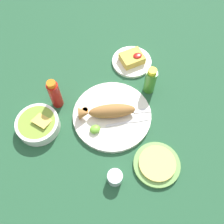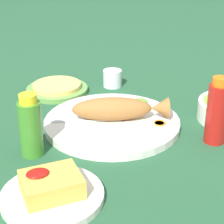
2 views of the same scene
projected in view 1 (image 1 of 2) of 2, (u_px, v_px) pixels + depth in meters
The scene contains 16 objects.
ground_plane at pixel (112, 116), 1.05m from camera, with size 4.00×4.00×0.00m, color #235133.
main_plate at pixel (112, 115), 1.04m from camera, with size 0.33×0.33×0.02m, color white.
fried_fish at pixel (108, 111), 1.01m from camera, with size 0.23×0.13×0.06m.
fork_near at pixel (132, 112), 1.04m from camera, with size 0.18×0.08×0.00m.
fork_far at pixel (131, 121), 1.02m from camera, with size 0.18×0.05×0.00m.
carrot_slice_near at pixel (85, 110), 1.04m from camera, with size 0.03×0.03×0.00m, color orange.
carrot_slice_mid at pixel (85, 110), 1.04m from camera, with size 0.02×0.02×0.00m, color orange.
lime_wedge_main at pixel (95, 129), 0.99m from camera, with size 0.04×0.04×0.02m, color #6BB233.
hot_sauce_bottle_red at pixel (55, 94), 1.02m from camera, with size 0.05×0.05×0.15m.
hot_sauce_bottle_green at pixel (150, 81), 1.06m from camera, with size 0.05×0.05×0.14m.
salt_cup at pixel (115, 178), 0.90m from camera, with size 0.06×0.06×0.05m.
side_plate_fries at pixel (132, 62), 1.18m from camera, with size 0.19×0.19×0.01m, color white.
fries_pile at pixel (132, 58), 1.16m from camera, with size 0.10×0.08×0.04m.
guacamole_bowl at pixel (38, 124), 1.00m from camera, with size 0.17×0.17×0.06m.
tortilla_plate at pixel (157, 164), 0.94m from camera, with size 0.18×0.18×0.01m, color #6B9E4C.
tortilla_stack at pixel (157, 163), 0.93m from camera, with size 0.14×0.14×0.01m, color #E0C666.
Camera 1 is at (-0.21, -0.44, 0.93)m, focal length 40.00 mm.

